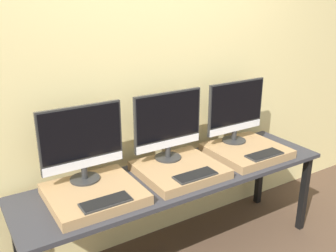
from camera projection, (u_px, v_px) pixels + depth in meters
wall_back at (151, 80)px, 2.74m from camera, size 8.00×0.04×2.60m
workbench at (179, 181)px, 2.66m from camera, size 2.29×0.62×0.70m
wooden_riser_left at (94, 194)px, 2.31m from camera, size 0.55×0.52×0.06m
monitor_left at (82, 141)px, 2.33m from camera, size 0.53×0.19×0.50m
keyboard_left at (106, 202)px, 2.14m from camera, size 0.29×0.12×0.01m
wooden_riser_center at (179, 170)px, 2.62m from camera, size 0.55×0.52×0.06m
monitor_center at (168, 123)px, 2.64m from camera, size 0.53×0.19×0.50m
keyboard_center at (195, 175)px, 2.46m from camera, size 0.29×0.12×0.01m
wooden_riser_right at (246, 151)px, 2.94m from camera, size 0.55×0.52×0.06m
monitor_right at (236, 109)px, 2.96m from camera, size 0.53×0.19×0.50m
keyboard_right at (264, 154)px, 2.78m from camera, size 0.29×0.12×0.01m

